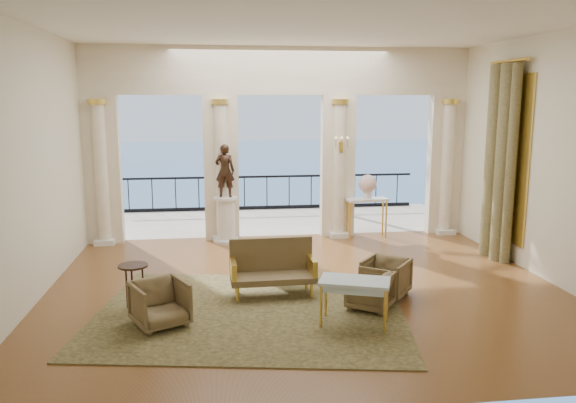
{
  "coord_description": "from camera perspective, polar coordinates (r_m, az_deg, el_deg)",
  "views": [
    {
      "loc": [
        -1.52,
        -9.37,
        3.3
      ],
      "look_at": [
        -0.23,
        0.6,
        1.47
      ],
      "focal_mm": 35.0,
      "sensor_mm": 36.0,
      "label": 1
    }
  ],
  "objects": [
    {
      "name": "pedestal",
      "position": [
        13.17,
        -6.33,
        -1.92
      ],
      "size": [
        0.59,
        0.59,
        1.08
      ],
      "color": "silver",
      "rests_on": "ground"
    },
    {
      "name": "curtain",
      "position": [
        12.39,
        20.65,
        3.74
      ],
      "size": [
        0.33,
        1.4,
        4.09
      ],
      "color": "brown",
      "rests_on": "ground"
    },
    {
      "name": "arcade",
      "position": [
        13.3,
        -0.8,
        7.24
      ],
      "size": [
        9.0,
        0.56,
        4.5
      ],
      "color": "beige",
      "rests_on": "ground"
    },
    {
      "name": "balustrade",
      "position": [
        17.09,
        -2.15,
        0.58
      ],
      "size": [
        9.0,
        0.06,
        1.03
      ],
      "color": "black",
      "rests_on": "terrace"
    },
    {
      "name": "sea",
      "position": [
        70.01,
        -6.05,
        2.64
      ],
      "size": [
        160.0,
        160.0,
        0.0
      ],
      "primitive_type": "plane",
      "color": "#31679B",
      "rests_on": "ground"
    },
    {
      "name": "armchair_c",
      "position": [
        9.13,
        8.33,
        -8.76
      ],
      "size": [
        0.86,
        0.87,
        0.66
      ],
      "primitive_type": "imported",
      "rotation": [
        0.0,
        0.0,
        -2.2
      ],
      "color": "#443A1F",
      "rests_on": "ground"
    },
    {
      "name": "armchair_b",
      "position": [
        9.73,
        9.92,
        -7.42
      ],
      "size": [
        0.95,
        0.95,
        0.72
      ],
      "primitive_type": "imported",
      "rotation": [
        0.0,
        0.0,
        -0.67
      ],
      "color": "#443A1F",
      "rests_on": "ground"
    },
    {
      "name": "armchair_a",
      "position": [
        8.57,
        -12.88,
        -9.89
      ],
      "size": [
        0.96,
        0.94,
        0.75
      ],
      "primitive_type": "imported",
      "rotation": [
        0.0,
        0.0,
        0.47
      ],
      "color": "#443A1F",
      "rests_on": "ground"
    },
    {
      "name": "side_table",
      "position": [
        9.18,
        -15.45,
        -6.86
      ],
      "size": [
        0.46,
        0.46,
        0.75
      ],
      "color": "black",
      "rests_on": "ground"
    },
    {
      "name": "urn",
      "position": [
        13.56,
        8.08,
        1.67
      ],
      "size": [
        0.44,
        0.44,
        0.58
      ],
      "color": "white",
      "rests_on": "console_table"
    },
    {
      "name": "headland",
      "position": [
        84.57,
        -27.12,
        4.93
      ],
      "size": [
        22.0,
        18.0,
        6.0
      ],
      "primitive_type": "cube",
      "color": "black",
      "rests_on": "sea"
    },
    {
      "name": "terrace",
      "position": [
        15.61,
        -1.61,
        -2.06
      ],
      "size": [
        10.0,
        3.6,
        0.1
      ],
      "primitive_type": "cube",
      "color": "#A59C89",
      "rests_on": "ground"
    },
    {
      "name": "wall_sconce",
      "position": [
        13.25,
        5.42,
        5.65
      ],
      "size": [
        0.3,
        0.11,
        0.33
      ],
      "color": "gold",
      "rests_on": "arcade"
    },
    {
      "name": "statue",
      "position": [
        12.98,
        -6.43,
        3.13
      ],
      "size": [
        0.49,
        0.37,
        1.22
      ],
      "primitive_type": "imported",
      "rotation": [
        0.0,
        0.0,
        2.97
      ],
      "color": "black",
      "rests_on": "pedestal"
    },
    {
      "name": "settee",
      "position": [
        9.65,
        -1.6,
        -6.72
      ],
      "size": [
        1.45,
        0.65,
        0.95
      ],
      "rotation": [
        0.0,
        0.0,
        0.03
      ],
      "color": "#443A1F",
      "rests_on": "ground"
    },
    {
      "name": "window_frame",
      "position": [
        12.47,
        21.44,
        4.1
      ],
      "size": [
        0.04,
        1.6,
        3.4
      ],
      "primitive_type": "cube",
      "color": "gold",
      "rests_on": "room_walls"
    },
    {
      "name": "floor",
      "position": [
        10.05,
        1.76,
        -8.83
      ],
      "size": [
        9.0,
        9.0,
        0.0
      ],
      "primitive_type": "plane",
      "color": "#4A2A13",
      "rests_on": "ground"
    },
    {
      "name": "palm_tree",
      "position": [
        16.38,
        5.19,
        13.06
      ],
      "size": [
        2.0,
        2.0,
        4.5
      ],
      "color": "#4C3823",
      "rests_on": "terrace"
    },
    {
      "name": "armchair_d",
      "position": [
        10.53,
        -0.99,
        -6.05
      ],
      "size": [
        0.78,
        0.81,
        0.66
      ],
      "primitive_type": "imported",
      "rotation": [
        0.0,
        0.0,
        1.91
      ],
      "color": "#443A1F",
      "rests_on": "ground"
    },
    {
      "name": "rug",
      "position": [
        8.99,
        -3.82,
        -11.14
      ],
      "size": [
        5.32,
        4.46,
        0.02
      ],
      "primitive_type": "cube",
      "rotation": [
        0.0,
        0.0,
        -0.17
      ],
      "color": "#2C2E16",
      "rests_on": "ground"
    },
    {
      "name": "room_walls",
      "position": [
        8.41,
        3.08,
        7.45
      ],
      "size": [
        9.0,
        9.0,
        9.0
      ],
      "color": "#EAE2C4",
      "rests_on": "ground"
    },
    {
      "name": "console_table",
      "position": [
        13.65,
        8.02,
        -0.38
      ],
      "size": [
        1.04,
        0.5,
        0.95
      ],
      "rotation": [
        0.0,
        0.0,
        0.12
      ],
      "color": "silver",
      "rests_on": "ground"
    },
    {
      "name": "game_table",
      "position": [
        8.38,
        6.79,
        -8.36
      ],
      "size": [
        1.14,
        0.87,
        0.7
      ],
      "rotation": [
        0.0,
        0.0,
        -0.35
      ],
      "color": "silver",
      "rests_on": "ground"
    }
  ]
}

